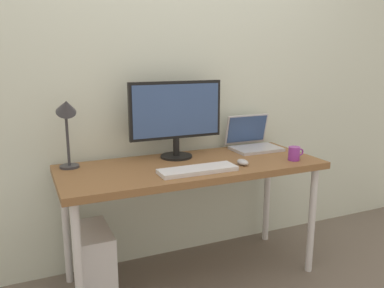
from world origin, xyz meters
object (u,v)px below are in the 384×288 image
Objects in this scene: laptop at (252,140)px; desk_lamp at (67,117)px; mouse at (243,162)px; keyboard at (198,170)px; desk at (192,174)px; coffee_mug at (294,153)px; monitor at (176,114)px; computer_tower at (95,264)px.

desk_lamp reaches higher than laptop.
keyboard is at bearing -175.66° from mouse.
laptop is at bearing 19.77° from desk.
desk is 0.31m from mouse.
coffee_mug is (0.65, -0.01, 0.03)m from keyboard.
monitor is 5.62× the size of coffee_mug.
computer_tower is at bearing 178.91° from desk.
monitor reaches higher than mouse.
desk is 0.38m from monitor.
monitor is 0.43m from keyboard.
laptop is 0.38m from coffee_mug.
computer_tower is at bearing -163.88° from monitor.
computer_tower is (-0.86, 0.16, -0.54)m from mouse.
coffee_mug is 0.25× the size of computer_tower.
laptop is 0.68m from keyboard.
desk_lamp is 4.67× the size of mouse.
laptop is at bearing 0.81° from desk_lamp.
monitor reaches higher than computer_tower.
monitor is at bearing -178.21° from laptop.
coffee_mug is at bearing -79.21° from laptop.
desk is 0.79m from desk_lamp.
desk is 4.85× the size of laptop.
mouse reaches higher than computer_tower.
desk_lamp is 1.03m from mouse.
laptop reaches higher than keyboard.
computer_tower is (-1.20, 0.19, -0.57)m from coffee_mug.
keyboard is 0.79m from computer_tower.
mouse is at bearing -28.96° from desk.
desk_lamp is at bearing 151.71° from keyboard.
desk is 17.24× the size of mouse.
laptop reaches higher than computer_tower.
laptop is 0.76× the size of computer_tower.
computer_tower is at bearing 171.09° from coffee_mug.
coffee_mug is at bearing -15.37° from desk_lamp.
mouse is (0.29, -0.32, -0.26)m from monitor.
laptop is 1.23m from desk_lamp.
desk is 14.67× the size of coffee_mug.
mouse is at bearing -129.18° from laptop.
laptop is 0.44m from mouse.
mouse is 1.03m from computer_tower.
desk_lamp is at bearing 179.95° from monitor.
mouse is at bearing 4.34° from keyboard.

